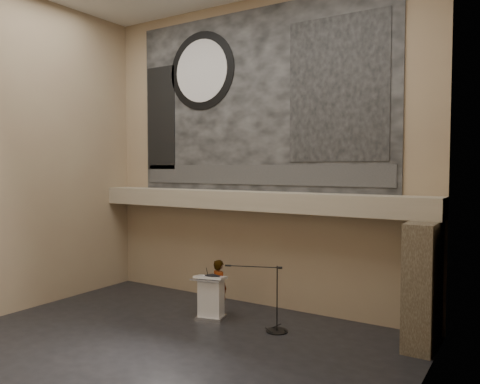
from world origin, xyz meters
The scene contains 19 objects.
floor centered at (0.00, 0.00, 0.00)m, with size 10.00×10.00×0.00m, color black.
wall_back centered at (0.00, 4.00, 4.25)m, with size 10.00×0.02×8.50m, color #8C7258.
wall_left centered at (-5.00, 0.00, 4.25)m, with size 0.02×8.00×8.50m, color #8C7258.
wall_right centered at (5.00, 0.00, 4.25)m, with size 0.02×8.00×8.50m, color #8C7258.
soffit centered at (0.00, 3.60, 2.95)m, with size 10.00×0.80×0.50m, color gray.
sprinkler_left centered at (-1.60, 3.55, 2.67)m, with size 0.04×0.04×0.06m, color #B2893D.
sprinkler_right centered at (1.90, 3.55, 2.67)m, with size 0.04×0.04×0.06m, color #B2893D.
banner centered at (0.00, 3.97, 5.70)m, with size 8.00×0.05×5.00m, color black.
banner_text_strip centered at (0.00, 3.93, 3.65)m, with size 7.76×0.02×0.55m, color #2D2D2D.
banner_clock_rim centered at (-1.80, 3.93, 6.70)m, with size 2.30×2.30×0.02m, color black.
banner_clock_face centered at (-1.80, 3.91, 6.70)m, with size 1.84×1.84×0.02m, color silver.
banner_building_print centered at (2.40, 3.93, 5.80)m, with size 2.60×0.02×3.60m, color black.
banner_brick_print centered at (-3.40, 3.93, 5.40)m, with size 1.10×0.02×3.20m, color black.
stone_pier centered at (4.65, 3.15, 1.35)m, with size 0.60×1.40×2.70m, color #3F3426.
lectern centered at (-0.27, 2.25, 0.55)m, with size 0.86×0.70×1.14m.
binder centered at (-0.20, 2.21, 1.12)m, with size 0.31×0.25×0.04m, color black.
papers centered at (-0.33, 2.25, 1.10)m, with size 0.21×0.29×0.01m, color silver.
speaker_person centered at (-0.28, 2.62, 0.73)m, with size 0.53×0.35×1.45m, color white.
mic_stand centered at (1.54, 2.30, 0.24)m, with size 1.43×0.71×1.56m.
Camera 1 is at (6.59, -7.28, 3.85)m, focal length 35.00 mm.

